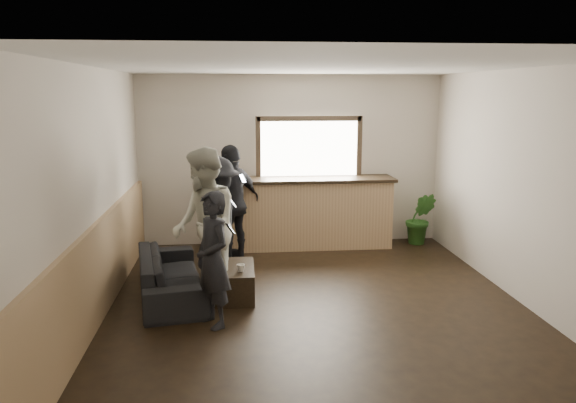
{
  "coord_description": "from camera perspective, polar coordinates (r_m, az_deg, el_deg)",
  "views": [
    {
      "loc": [
        -0.95,
        -6.24,
        2.53
      ],
      "look_at": [
        -0.3,
        0.4,
        1.22
      ],
      "focal_mm": 35.0,
      "sensor_mm": 36.0,
      "label": 1
    }
  ],
  "objects": [
    {
      "name": "ground",
      "position": [
        6.8,
        2.89,
        -10.72
      ],
      "size": [
        5.0,
        6.0,
        0.01
      ],
      "primitive_type": "cube",
      "color": "black"
    },
    {
      "name": "room_shell",
      "position": [
        6.33,
        -3.6,
        1.48
      ],
      "size": [
        5.01,
        6.01,
        2.8
      ],
      "color": "silver",
      "rests_on": "ground"
    },
    {
      "name": "bar_counter",
      "position": [
        9.21,
        2.31,
        -0.69
      ],
      "size": [
        2.7,
        0.68,
        2.13
      ],
      "color": "tan",
      "rests_on": "ground"
    },
    {
      "name": "sofa",
      "position": [
        7.21,
        -11.84,
        -7.33
      ],
      "size": [
        1.05,
        1.98,
        0.55
      ],
      "primitive_type": "imported",
      "rotation": [
        0.0,
        0.0,
        1.74
      ],
      "color": "black",
      "rests_on": "ground"
    },
    {
      "name": "coffee_table",
      "position": [
        7.12,
        -5.4,
        -8.09
      ],
      "size": [
        0.49,
        0.86,
        0.38
      ],
      "primitive_type": "cube",
      "rotation": [
        0.0,
        0.0,
        -0.01
      ],
      "color": "black",
      "rests_on": "ground"
    },
    {
      "name": "cup_a",
      "position": [
        7.19,
        -6.6,
        -5.87
      ],
      "size": [
        0.14,
        0.14,
        0.11
      ],
      "primitive_type": "imported",
      "rotation": [
        0.0,
        0.0,
        3.13
      ],
      "color": "silver",
      "rests_on": "coffee_table"
    },
    {
      "name": "cup_b",
      "position": [
        6.86,
        -4.83,
        -6.74
      ],
      "size": [
        0.12,
        0.12,
        0.09
      ],
      "primitive_type": "imported",
      "rotation": [
        0.0,
        0.0,
        1.78
      ],
      "color": "silver",
      "rests_on": "coffee_table"
    },
    {
      "name": "potted_plant",
      "position": [
        9.64,
        13.3,
        -1.68
      ],
      "size": [
        0.57,
        0.51,
        0.88
      ],
      "primitive_type": "imported",
      "rotation": [
        0.0,
        0.0,
        -0.29
      ],
      "color": "#2D6623",
      "rests_on": "ground"
    },
    {
      "name": "person_a",
      "position": [
        6.13,
        -7.65,
        -5.87
      ],
      "size": [
        0.57,
        0.65,
        1.49
      ],
      "rotation": [
        0.0,
        0.0,
        -1.07
      ],
      "color": "black",
      "rests_on": "ground"
    },
    {
      "name": "person_b",
      "position": [
        6.77,
        -8.47,
        -2.51
      ],
      "size": [
        0.94,
        1.08,
        1.89
      ],
      "rotation": [
        0.0,
        0.0,
        -1.3
      ],
      "color": "#B2B2A1",
      "rests_on": "ground"
    },
    {
      "name": "person_c",
      "position": [
        7.48,
        -7.25,
        -1.9
      ],
      "size": [
        0.73,
        1.15,
        1.7
      ],
      "rotation": [
        0.0,
        0.0,
        -1.66
      ],
      "color": "black",
      "rests_on": "ground"
    },
    {
      "name": "person_d",
      "position": [
        8.46,
        -5.63,
        -0.16
      ],
      "size": [
        1.04,
        1.02,
        1.76
      ],
      "rotation": [
        0.0,
        0.0,
        -2.38
      ],
      "color": "black",
      "rests_on": "ground"
    }
  ]
}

